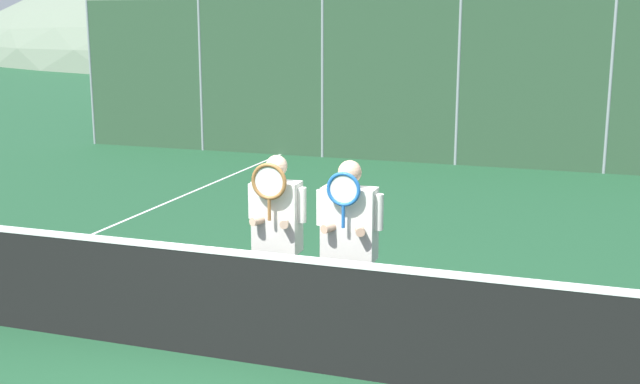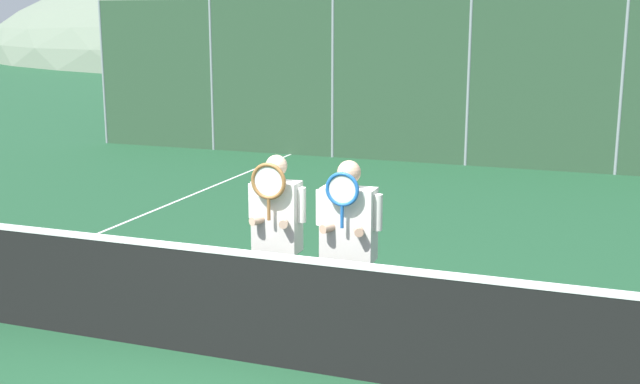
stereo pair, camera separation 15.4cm
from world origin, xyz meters
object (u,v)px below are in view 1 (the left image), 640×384
at_px(player_center_left, 349,238).
at_px(car_far_left, 295,99).
at_px(player_leftmost, 277,232).
at_px(car_left_of_center, 482,105).

bearing_deg(player_center_left, car_far_left, 112.79).
bearing_deg(player_center_left, player_leftmost, 178.34).
height_order(player_center_left, car_left_of_center, car_left_of_center).
relative_size(player_leftmost, car_left_of_center, 0.41).
bearing_deg(car_left_of_center, player_leftmost, -90.72).
bearing_deg(car_far_left, player_leftmost, -69.93).
bearing_deg(car_left_of_center, car_far_left, 178.24).
bearing_deg(car_left_of_center, player_center_left, -87.52).
distance_m(player_center_left, car_far_left, 13.40).
height_order(car_far_left, car_left_of_center, car_left_of_center).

